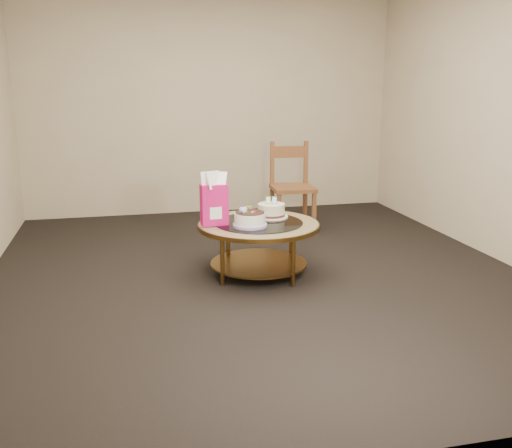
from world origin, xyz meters
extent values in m
plane|color=black|center=(0.00, 0.00, 0.00)|extent=(5.00, 5.00, 0.00)
cube|color=#C0B391|center=(0.00, 2.50, 1.30)|extent=(4.50, 0.02, 2.60)
cube|color=#C0B391|center=(0.00, -2.50, 1.30)|extent=(4.50, 0.02, 2.60)
cube|color=#C0B391|center=(2.25, 0.00, 1.30)|extent=(0.02, 5.00, 2.60)
cylinder|color=brown|center=(0.35, 0.20, 0.21)|extent=(0.04, 0.04, 0.42)
cylinder|color=brown|center=(-0.20, 0.35, 0.21)|extent=(0.04, 0.04, 0.42)
cylinder|color=brown|center=(-0.35, -0.20, 0.21)|extent=(0.04, 0.04, 0.42)
cylinder|color=brown|center=(0.20, -0.35, 0.21)|extent=(0.04, 0.04, 0.42)
cylinder|color=brown|center=(0.00, 0.00, 0.10)|extent=(0.82, 0.82, 0.02)
cylinder|color=brown|center=(0.00, 0.00, 0.43)|extent=(1.02, 1.02, 0.04)
cylinder|color=#A08558|center=(0.00, 0.00, 0.45)|extent=(1.00, 1.00, 0.01)
cylinder|color=black|center=(0.00, 0.00, 0.45)|extent=(0.74, 0.74, 0.01)
cylinder|color=#AF92CF|center=(-0.10, -0.11, 0.47)|extent=(0.28, 0.28, 0.02)
cylinder|color=silver|center=(-0.10, -0.11, 0.51)|extent=(0.25, 0.25, 0.11)
cylinder|color=black|center=(-0.10, -0.11, 0.57)|extent=(0.24, 0.24, 0.01)
sphere|color=#AF92CF|center=(-0.16, -0.10, 0.59)|extent=(0.05, 0.05, 0.05)
sphere|color=#AF92CF|center=(-0.13, -0.07, 0.59)|extent=(0.04, 0.04, 0.04)
sphere|color=#AF92CF|center=(-0.15, -0.14, 0.59)|extent=(0.04, 0.04, 0.04)
cone|color=#207B38|center=(-0.13, -0.10, 0.58)|extent=(0.04, 0.04, 0.02)
cone|color=#207B38|center=(-0.18, -0.13, 0.58)|extent=(0.03, 0.04, 0.02)
cone|color=#207B38|center=(-0.13, -0.05, 0.58)|extent=(0.03, 0.02, 0.02)
cone|color=#207B38|center=(-0.13, -0.16, 0.58)|extent=(0.03, 0.04, 0.02)
cylinder|color=white|center=(0.15, 0.15, 0.46)|extent=(0.29, 0.29, 0.01)
cylinder|color=#411D12|center=(0.15, 0.15, 0.48)|extent=(0.24, 0.24, 0.02)
cylinder|color=beige|center=(0.15, 0.15, 0.53)|extent=(0.23, 0.23, 0.09)
cube|color=green|center=(0.12, 0.16, 0.61)|extent=(0.04, 0.03, 0.07)
cube|color=white|center=(0.12, 0.16, 0.61)|extent=(0.03, 0.02, 0.05)
cube|color=#3B8CCA|center=(0.17, 0.14, 0.61)|extent=(0.04, 0.03, 0.07)
cube|color=white|center=(0.17, 0.14, 0.61)|extent=(0.03, 0.02, 0.05)
cube|color=#DD147E|center=(-0.37, 0.01, 0.63)|extent=(0.22, 0.13, 0.34)
cube|color=white|center=(-0.37, 0.01, 0.57)|extent=(0.11, 0.13, 0.10)
cube|color=#E7BE5F|center=(-0.02, 0.29, 0.46)|extent=(0.10, 0.10, 0.01)
cylinder|color=gold|center=(-0.02, 0.29, 0.47)|extent=(0.11, 0.11, 0.01)
cylinder|color=olive|center=(-0.02, 0.29, 0.50)|extent=(0.05, 0.05, 0.05)
cylinder|color=black|center=(-0.02, 0.29, 0.54)|extent=(0.00, 0.00, 0.01)
cube|color=brown|center=(0.69, 1.32, 0.48)|extent=(0.47, 0.47, 0.04)
cube|color=brown|center=(0.49, 1.14, 0.24)|extent=(0.04, 0.04, 0.48)
cube|color=brown|center=(0.87, 1.12, 0.24)|extent=(0.04, 0.04, 0.48)
cube|color=brown|center=(0.52, 1.52, 0.24)|extent=(0.04, 0.04, 0.48)
cube|color=brown|center=(0.89, 1.50, 0.24)|extent=(0.04, 0.04, 0.48)
cube|color=brown|center=(0.52, 1.52, 0.72)|extent=(0.04, 0.04, 0.49)
cube|color=brown|center=(0.89, 1.50, 0.72)|extent=(0.04, 0.04, 0.49)
cube|color=brown|center=(0.70, 1.51, 0.85)|extent=(0.38, 0.05, 0.13)
camera|label=1|loc=(-1.07, -4.50, 1.62)|focal=40.00mm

